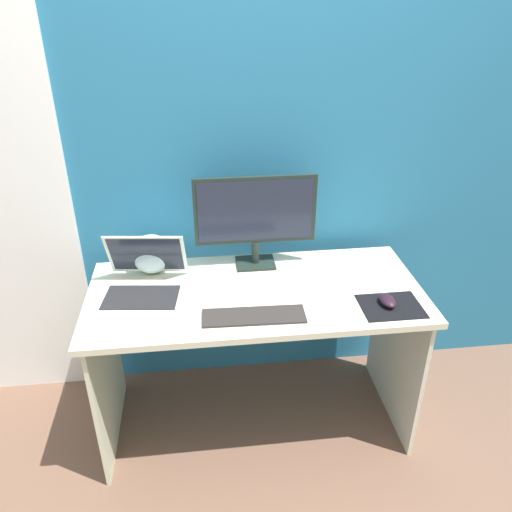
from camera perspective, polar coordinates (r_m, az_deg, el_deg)
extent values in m
plane|color=brown|center=(2.67, -0.04, -17.75)|extent=(8.00, 8.00, 0.00)
cube|color=#24698E|center=(2.37, -1.29, 11.81)|extent=(6.00, 0.04, 2.50)
cube|color=beige|center=(2.20, -0.05, -4.19)|extent=(1.44, 0.66, 0.03)
cube|color=beige|center=(2.46, -16.38, -12.52)|extent=(0.02, 0.62, 0.73)
cube|color=beige|center=(2.57, 15.39, -10.19)|extent=(0.02, 0.62, 0.73)
cube|color=black|center=(2.38, -0.07, -0.79)|extent=(0.18, 0.14, 0.01)
cylinder|color=black|center=(2.36, -0.07, 0.45)|extent=(0.04, 0.04, 0.10)
cube|color=black|center=(2.26, -0.08, 5.15)|extent=(0.55, 0.02, 0.32)
cube|color=#1E2333|center=(2.26, -0.05, 5.05)|extent=(0.51, 0.00, 0.28)
cube|color=white|center=(2.18, -12.70, -4.59)|extent=(0.37, 0.28, 0.02)
cube|color=black|center=(2.16, -12.79, -4.56)|extent=(0.32, 0.22, 0.00)
cube|color=white|center=(2.26, -12.21, 0.18)|extent=(0.35, 0.14, 0.22)
cube|color=#1E2333|center=(2.26, -12.24, 0.17)|extent=(0.32, 0.12, 0.19)
sphere|color=silver|center=(2.34, -11.67, 0.23)|extent=(0.18, 0.18, 0.18)
cube|color=#2C2724|center=(2.02, -0.24, -6.76)|extent=(0.41, 0.13, 0.01)
cube|color=black|center=(2.16, 14.91, -5.48)|extent=(0.25, 0.20, 0.00)
ellipsoid|color=black|center=(2.15, 14.56, -4.89)|extent=(0.07, 0.10, 0.04)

